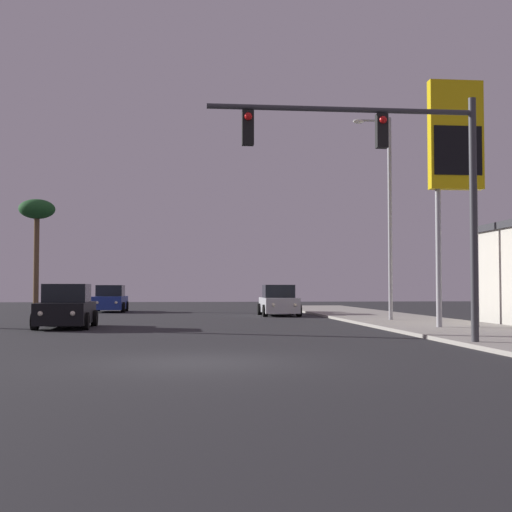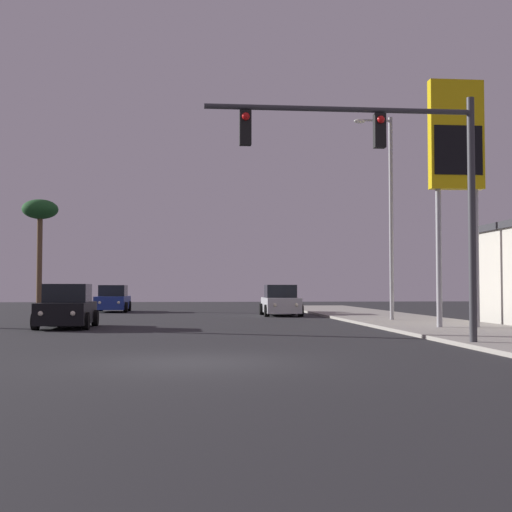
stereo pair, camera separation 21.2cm
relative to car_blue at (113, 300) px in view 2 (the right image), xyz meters
The scene contains 9 objects.
ground_plane 30.92m from the car_blue, 81.07° to the right, with size 120.00×120.00×0.00m, color #28282B.
sidewalk_right 25.03m from the car_blue, 55.15° to the right, with size 5.00×60.00×0.12m.
car_blue is the anchor object (origin of this frame).
car_silver 11.92m from the car_blue, 35.33° to the right, with size 2.04×4.33×1.68m.
car_black 17.61m from the car_blue, 89.70° to the right, with size 2.04×4.32×1.68m.
traffic_light_mast 29.39m from the car_blue, 69.61° to the right, with size 7.19×0.36×6.50m.
street_lamp 20.48m from the car_blue, 47.50° to the right, with size 1.74×0.24×9.00m.
gas_station_sign 25.76m from the car_blue, 54.88° to the right, with size 2.00×0.42×9.00m.
palm_tree_far 8.48m from the car_blue, 146.57° to the left, with size 2.40×2.40×7.46m.
Camera 2 is at (-0.09, -14.93, 1.57)m, focal length 50.00 mm.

